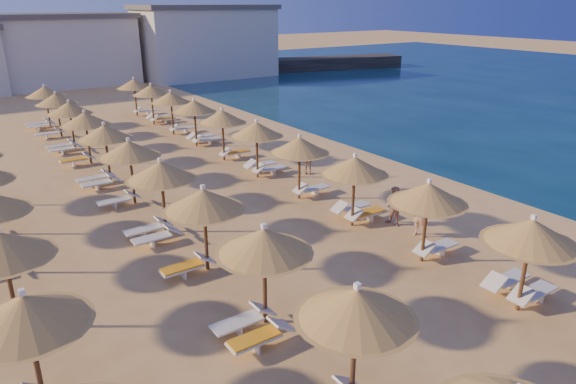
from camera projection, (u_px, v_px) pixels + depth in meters
ground at (348, 262)px, 17.66m from camera, size 220.00×220.00×0.00m
jetty at (294, 65)px, 66.54m from camera, size 30.10×10.90×1.50m
hotel_blocks at (80, 49)px, 53.78m from camera, size 44.33×11.43×8.10m
parasol_row_east at (277, 138)px, 23.94m from camera, size 2.66×42.74×3.00m
parasol_row_west at (144, 160)px, 20.56m from camera, size 2.66×42.74×3.00m
loungers at (195, 205)px, 21.67m from camera, size 15.33×40.64×0.66m
beachgoer_a at (422, 214)px, 19.33m from camera, size 0.57×0.75×1.84m
beachgoer_c at (308, 159)px, 26.48m from camera, size 0.91×0.92×1.56m
beachgoer_b at (395, 206)px, 20.34m from camera, size 0.76×0.89×1.60m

